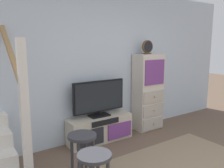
{
  "coord_description": "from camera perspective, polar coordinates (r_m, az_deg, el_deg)",
  "views": [
    {
      "loc": [
        -2.35,
        -1.2,
        1.74
      ],
      "look_at": [
        -0.2,
        1.97,
        1.07
      ],
      "focal_mm": 37.38,
      "sensor_mm": 36.0,
      "label": 1
    }
  ],
  "objects": [
    {
      "name": "back_wall",
      "position": [
        4.37,
        -1.51,
        4.86
      ],
      "size": [
        6.4,
        0.12,
        2.7
      ],
      "primitive_type": "cube",
      "color": "silver",
      "rests_on": "ground_plane"
    },
    {
      "name": "media_console",
      "position": [
        4.24,
        -2.92,
        -10.87
      ],
      "size": [
        1.18,
        0.38,
        0.46
      ],
      "color": "#BCB29E",
      "rests_on": "ground_plane"
    },
    {
      "name": "television",
      "position": [
        4.09,
        -3.17,
        -3.3
      ],
      "size": [
        1.0,
        0.22,
        0.64
      ],
      "color": "black",
      "rests_on": "media_console"
    },
    {
      "name": "side_cabinet",
      "position": [
        4.77,
        8.81,
        -1.97
      ],
      "size": [
        0.58,
        0.38,
        1.53
      ],
      "color": "beige",
      "rests_on": "ground_plane"
    },
    {
      "name": "desk_clock",
      "position": [
        4.62,
        8.67,
        8.89
      ],
      "size": [
        0.24,
        0.08,
        0.27
      ],
      "color": "#4C3823",
      "rests_on": "side_cabinet"
    },
    {
      "name": "bar_stool_far",
      "position": [
        2.88,
        -7.27,
        -15.36
      ],
      "size": [
        0.34,
        0.34,
        0.68
      ],
      "color": "#333338",
      "rests_on": "ground_plane"
    }
  ]
}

